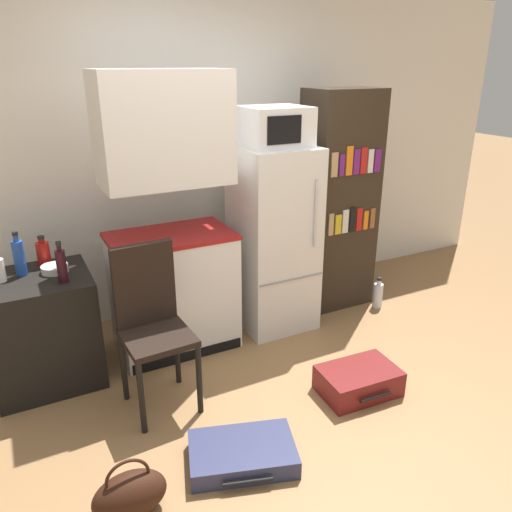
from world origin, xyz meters
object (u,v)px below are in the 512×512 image
(bookshelf, at_px, (339,202))
(water_bottle_front, at_px, (378,295))
(bottle_wine_dark, at_px, (61,265))
(bottle_ketchup_red, at_px, (43,253))
(refrigerator, at_px, (273,239))
(bowl, at_px, (55,269))
(suitcase_large_flat, at_px, (358,381))
(microwave, at_px, (275,126))
(suitcase_small_flat, at_px, (242,454))
(chair, at_px, (151,314))
(side_table, at_px, (44,330))
(kitchen_hutch, at_px, (170,229))
(handbag, at_px, (130,495))
(bottle_blue_soda, at_px, (19,257))

(bookshelf, xyz_separation_m, water_bottle_front, (0.27, -0.30, -0.81))
(bottle_wine_dark, bearing_deg, bottle_ketchup_red, 102.07)
(refrigerator, distance_m, bowl, 1.64)
(bookshelf, distance_m, suitcase_large_flat, 1.62)
(microwave, relative_size, suitcase_large_flat, 0.88)
(suitcase_small_flat, bearing_deg, chair, 125.28)
(microwave, xyz_separation_m, suitcase_large_flat, (0.03, -1.12, -1.53))
(chair, xyz_separation_m, suitcase_large_flat, (1.20, -0.56, -0.53))
(chair, bearing_deg, side_table, 134.35)
(bowl, bearing_deg, bookshelf, 1.70)
(side_table, bearing_deg, bottle_wine_dark, -44.22)
(bowl, bearing_deg, kitchen_hutch, -0.21)
(suitcase_large_flat, bearing_deg, bottle_ketchup_red, 146.19)
(refrigerator, distance_m, microwave, 0.88)
(refrigerator, bearing_deg, handbag, -138.12)
(bottle_wine_dark, distance_m, bowl, 0.21)
(kitchen_hutch, distance_m, bottle_blue_soda, 1.00)
(side_table, distance_m, water_bottle_front, 2.75)
(bottle_ketchup_red, bearing_deg, chair, -55.63)
(chair, bearing_deg, bookshelf, 16.48)
(bowl, bearing_deg, chair, -51.66)
(kitchen_hutch, bearing_deg, handbag, -116.81)
(side_table, xyz_separation_m, refrigerator, (1.77, 0.01, 0.36))
(bookshelf, distance_m, bowl, 2.33)
(chair, bearing_deg, bottle_wine_dark, 134.92)
(side_table, distance_m, kitchen_hutch, 1.09)
(bottle_wine_dark, distance_m, water_bottle_front, 2.68)
(bookshelf, xyz_separation_m, bowl, (-2.32, -0.07, -0.15))
(bookshelf, bearing_deg, bowl, -178.30)
(kitchen_hutch, distance_m, bottle_wine_dark, 0.79)
(bottle_blue_soda, bearing_deg, bottle_ketchup_red, 36.28)
(microwave, xyz_separation_m, suitcase_small_flat, (-0.93, -1.33, -1.56))
(refrigerator, xyz_separation_m, bookshelf, (0.69, 0.09, 0.20))
(kitchen_hutch, distance_m, chair, 0.75)
(bottle_wine_dark, height_order, suitcase_small_flat, bottle_wine_dark)
(microwave, bearing_deg, suitcase_large_flat, -88.47)
(bowl, height_order, suitcase_large_flat, bowl)
(bottle_blue_soda, bearing_deg, chair, -43.89)
(suitcase_large_flat, bearing_deg, bowl, 148.99)
(bookshelf, relative_size, water_bottle_front, 6.51)
(water_bottle_front, bearing_deg, chair, -170.49)
(suitcase_large_flat, distance_m, handbag, 1.61)
(bookshelf, bearing_deg, handbag, -146.48)
(bottle_blue_soda, bearing_deg, suitcase_small_flat, -57.17)
(kitchen_hutch, distance_m, water_bottle_front, 1.99)
(bottle_blue_soda, relative_size, bottle_wine_dark, 1.10)
(refrigerator, relative_size, bottle_blue_soda, 4.97)
(suitcase_large_flat, bearing_deg, handbag, -166.73)
(handbag, bearing_deg, water_bottle_front, 25.28)
(bottle_ketchup_red, relative_size, handbag, 0.58)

